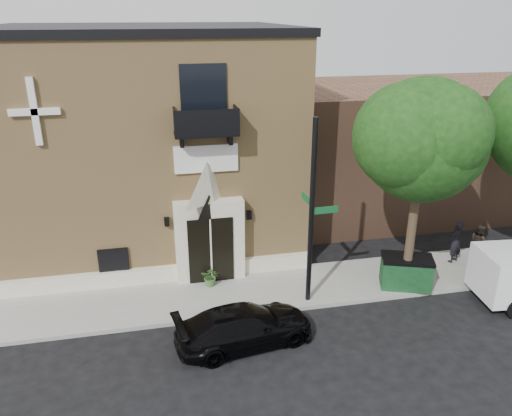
{
  "coord_description": "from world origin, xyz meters",
  "views": [
    {
      "loc": [
        -2.81,
        -14.34,
        9.84
      ],
      "look_at": [
        0.63,
        2.0,
        3.22
      ],
      "focal_mm": 35.0,
      "sensor_mm": 36.0,
      "label": 1
    }
  ],
  "objects": [
    {
      "name": "sidewalk",
      "position": [
        1.0,
        1.5,
        0.07
      ],
      "size": [
        42.0,
        3.0,
        0.15
      ],
      "primitive_type": "cube",
      "color": "gray",
      "rests_on": "ground"
    },
    {
      "name": "fire_hydrant",
      "position": [
        6.72,
        0.32,
        0.52
      ],
      "size": [
        0.43,
        0.34,
        0.75
      ],
      "color": "#B20723",
      "rests_on": "sidewalk"
    },
    {
      "name": "ground",
      "position": [
        0.0,
        0.0,
        0.0
      ],
      "size": [
        120.0,
        120.0,
        0.0
      ],
      "primitive_type": "plane",
      "color": "black",
      "rests_on": "ground"
    },
    {
      "name": "pedestrian_near",
      "position": [
        8.99,
        2.02,
        1.06
      ],
      "size": [
        0.78,
        0.68,
        1.81
      ],
      "primitive_type": "imported",
      "rotation": [
        0.0,
        0.0,
        3.6
      ],
      "color": "black",
      "rests_on": "sidewalk"
    },
    {
      "name": "street_tree_left",
      "position": [
        6.03,
        0.35,
        5.87
      ],
      "size": [
        4.97,
        4.38,
        7.77
      ],
      "color": "#38281C",
      "rests_on": "sidewalk"
    },
    {
      "name": "street_sign",
      "position": [
        2.24,
        0.49,
        3.47
      ],
      "size": [
        1.05,
        1.05,
        6.6
      ],
      "rotation": [
        0.0,
        0.0,
        0.06
      ],
      "color": "black",
      "rests_on": "sidewalk"
    },
    {
      "name": "church",
      "position": [
        -2.99,
        7.95,
        4.63
      ],
      "size": [
        12.2,
        11.01,
        9.3
      ],
      "color": "tan",
      "rests_on": "ground"
    },
    {
      "name": "black_sedan",
      "position": [
        -0.44,
        -1.39,
        0.64
      ],
      "size": [
        4.63,
        2.49,
        1.28
      ],
      "primitive_type": "imported",
      "rotation": [
        0.0,
        0.0,
        1.74
      ],
      "color": "black",
      "rests_on": "ground"
    },
    {
      "name": "neighbour_building",
      "position": [
        12.0,
        9.0,
        3.2
      ],
      "size": [
        18.0,
        8.0,
        6.4
      ],
      "primitive_type": "cube",
      "color": "brown",
      "rests_on": "ground"
    },
    {
      "name": "dumpster",
      "position": [
        6.08,
        0.59,
        0.77
      ],
      "size": [
        2.11,
        1.63,
        1.21
      ],
      "rotation": [
        0.0,
        0.0,
        -0.35
      ],
      "color": "#0F3715",
      "rests_on": "sidewalk"
    },
    {
      "name": "pedestrian_far",
      "position": [
        10.04,
        1.98,
        0.94
      ],
      "size": [
        0.62,
        0.79,
        1.59
      ],
      "primitive_type": "imported",
      "rotation": [
        0.0,
        0.0,
        1.55
      ],
      "color": "black",
      "rests_on": "sidewalk"
    },
    {
      "name": "planter",
      "position": [
        -1.08,
        2.15,
        0.53
      ],
      "size": [
        0.83,
        0.78,
        0.75
      ],
      "primitive_type": "imported",
      "rotation": [
        0.0,
        0.0,
        -0.33
      ],
      "color": "#437133",
      "rests_on": "sidewalk"
    }
  ]
}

